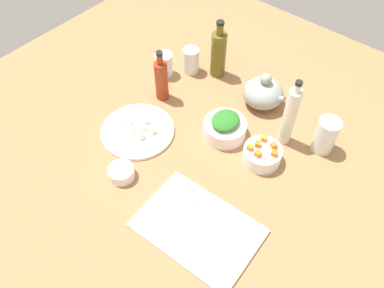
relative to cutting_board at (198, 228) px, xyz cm
name	(u,v)px	position (x,y,z in cm)	size (l,w,h in cm)	color
tabletop	(192,156)	(-19.47, 20.53, -2.00)	(190.00, 190.00, 3.00)	#986C43
cutting_board	(198,228)	(0.00, 0.00, 0.00)	(35.10, 23.81, 1.00)	silver
plate_tofu	(138,131)	(-40.40, 15.50, 0.10)	(25.95, 25.95, 1.20)	white
bowl_greens	(225,129)	(-16.24, 34.49, 2.38)	(15.07, 15.07, 5.76)	white
bowl_carrots	(262,155)	(0.11, 33.28, 2.27)	(12.73, 12.73, 5.54)	white
bowl_small_side	(121,173)	(-30.79, -1.31, 1.51)	(8.38, 8.38, 4.01)	white
teapot	(263,93)	(-14.81, 55.99, 4.91)	(16.63, 14.91, 14.18)	#939A93
bottle_0	(218,53)	(-38.14, 58.75, 9.60)	(6.03, 6.03, 24.22)	brown
bottle_1	(161,79)	(-45.93, 34.49, 8.19)	(4.88, 4.88, 21.17)	maroon
bottle_2	(290,116)	(1.09, 45.84, 11.39)	(4.49, 4.49, 26.87)	silver
drinking_glass_0	(164,65)	(-54.34, 44.89, 4.24)	(6.83, 6.83, 9.48)	white
drinking_glass_1	(191,60)	(-47.48, 53.24, 4.70)	(6.53, 6.53, 10.40)	white
drinking_glass_2	(326,135)	(12.94, 50.98, 6.01)	(7.47, 7.47, 13.01)	white
carrot_cube_0	(274,153)	(4.00, 33.65, 5.94)	(1.80, 1.80, 1.80)	orange
carrot_cube_1	(250,147)	(-3.35, 30.63, 5.94)	(1.80, 1.80, 1.80)	orange
carrot_cube_2	(258,154)	(0.06, 30.09, 5.94)	(1.80, 1.80, 1.80)	orange
carrot_cube_3	(258,144)	(-2.22, 33.43, 5.94)	(1.80, 1.80, 1.80)	orange
carrot_cube_4	(274,146)	(2.10, 36.27, 5.94)	(1.80, 1.80, 1.80)	orange
carrot_cube_5	(264,139)	(-2.01, 36.71, 5.94)	(1.80, 1.80, 1.80)	orange
chopped_greens_mound	(226,120)	(-16.24, 34.49, 6.77)	(10.73, 9.28, 3.01)	#2B7024
tofu_cube_0	(146,120)	(-40.59, 19.93, 1.80)	(2.20, 2.20, 2.20)	white
tofu_cube_1	(132,130)	(-41.00, 13.48, 1.80)	(2.20, 2.20, 2.20)	white
tofu_cube_2	(141,136)	(-36.85, 13.73, 1.80)	(2.20, 2.20, 2.20)	#FAE1D2
tofu_cube_3	(128,123)	(-44.68, 15.14, 1.80)	(2.20, 2.20, 2.20)	white
tofu_cube_4	(143,128)	(-39.01, 16.74, 1.80)	(2.20, 2.20, 2.20)	#E6EECC
tofu_cube_5	(152,130)	(-35.57, 18.11, 1.80)	(2.20, 2.20, 2.20)	white
dumpling_0	(225,244)	(9.60, 0.47, 1.83)	(5.53, 5.41, 2.66)	beige
dumpling_1	(196,203)	(-5.36, 5.49, 1.59)	(4.10, 3.93, 2.19)	beige
dumpling_2	(183,189)	(-11.32, 6.65, 2.10)	(5.74, 5.24, 3.20)	beige
dumpling_3	(162,219)	(-9.39, -5.35, 1.64)	(5.25, 5.00, 2.28)	beige
dumpling_4	(194,244)	(2.88, -5.17, 1.52)	(6.00, 5.54, 2.04)	beige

